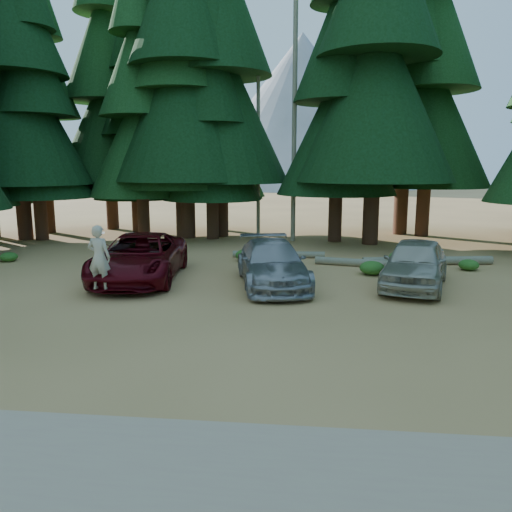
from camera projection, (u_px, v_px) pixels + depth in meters
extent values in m
plane|color=#A17744|center=(242.00, 326.00, 12.38)|extent=(160.00, 160.00, 0.00)
cube|color=tan|center=(170.00, 493.00, 6.02)|extent=(26.00, 3.50, 0.01)
cylinder|color=slate|center=(294.00, 125.00, 25.43)|extent=(0.24, 0.24, 12.00)
cylinder|color=slate|center=(258.00, 146.00, 27.28)|extent=(0.20, 0.20, 10.00)
cone|color=gray|center=(302.00, 111.00, 93.09)|extent=(44.00, 44.00, 28.00)
cone|color=gray|center=(264.00, 137.00, 104.42)|extent=(36.00, 36.00, 20.00)
imported|color=#50060F|center=(140.00, 257.00, 17.25)|extent=(3.22, 5.97, 1.59)
imported|color=#9A9CA2|center=(272.00, 264.00, 16.47)|extent=(3.08, 5.37, 1.47)
imported|color=#B2AE9E|center=(415.00, 263.00, 16.23)|extent=(3.14, 4.98, 1.58)
imported|color=beige|center=(99.00, 257.00, 14.65)|extent=(0.74, 0.53, 1.92)
cylinder|color=white|center=(98.00, 233.00, 14.57)|extent=(0.36, 0.36, 0.04)
cylinder|color=slate|center=(279.00, 254.00, 21.56)|extent=(3.98, 0.47, 0.28)
cylinder|color=slate|center=(362.00, 263.00, 19.60)|extent=(3.68, 1.13, 0.31)
cylinder|color=slate|center=(428.00, 261.00, 19.96)|extent=(5.26, 1.19, 0.34)
ellipsoid|color=#235E1C|center=(128.00, 261.00, 19.48)|extent=(0.94, 0.94, 0.52)
ellipsoid|color=#235E1C|center=(167.00, 248.00, 22.62)|extent=(0.91, 0.91, 0.50)
ellipsoid|color=#235E1C|center=(155.00, 262.00, 18.96)|extent=(1.12, 1.12, 0.62)
ellipsoid|color=#235E1C|center=(246.00, 255.00, 20.77)|extent=(0.91, 0.91, 0.50)
ellipsoid|color=#235E1C|center=(372.00, 268.00, 18.17)|extent=(0.90, 0.90, 0.50)
ellipsoid|color=#235E1C|center=(407.00, 259.00, 19.27)|extent=(1.37, 1.37, 0.75)
ellipsoid|color=#235E1C|center=(9.00, 257.00, 20.71)|extent=(0.70, 0.70, 0.39)
ellipsoid|color=#235E1C|center=(469.00, 265.00, 18.96)|extent=(0.74, 0.74, 0.41)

